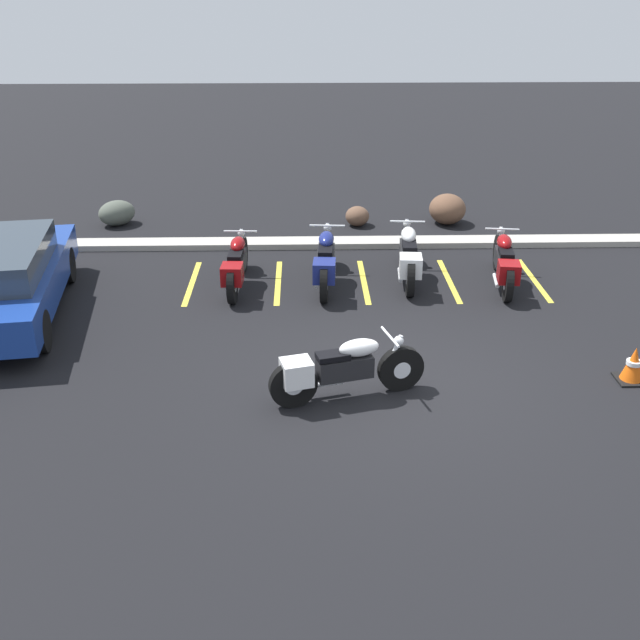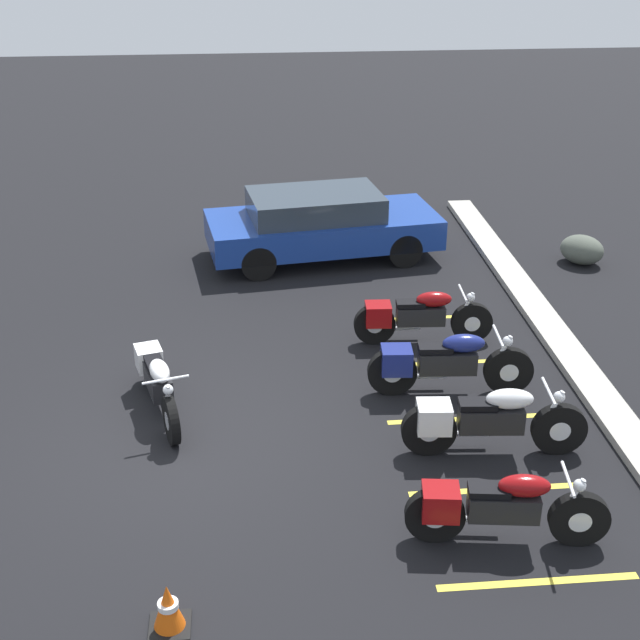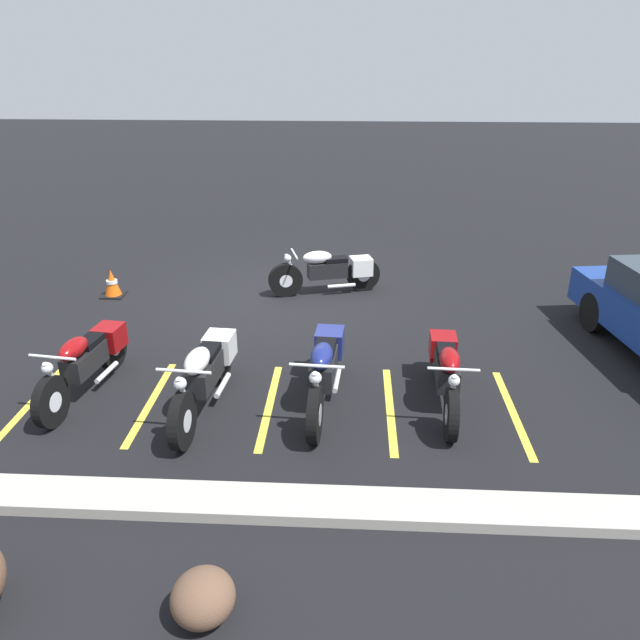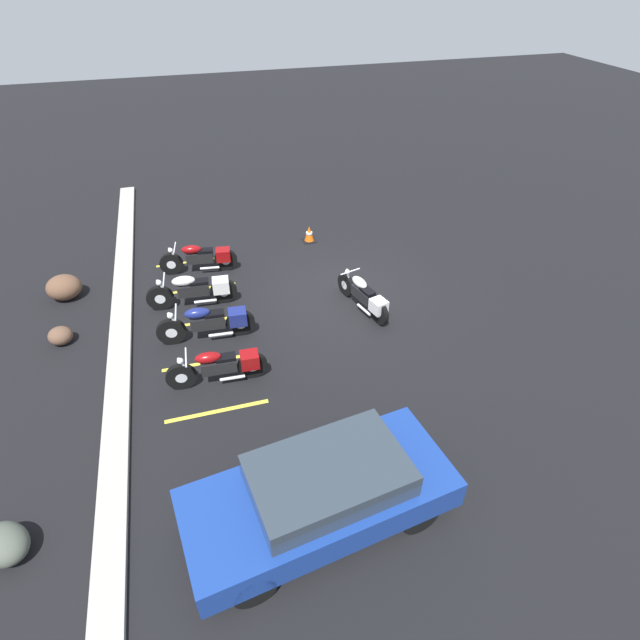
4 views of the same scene
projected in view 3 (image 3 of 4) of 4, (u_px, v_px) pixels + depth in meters
ground at (281, 298)px, 11.52m from camera, size 60.00×60.00×0.00m
motorcycle_white_featured at (331, 270)px, 11.58m from camera, size 2.07×0.84×0.83m
parked_bike_0 at (446, 370)px, 8.00m from camera, size 0.60×2.15×0.85m
parked_bike_1 at (324, 367)px, 8.01m from camera, size 0.65×2.30×0.91m
parked_bike_2 at (206, 372)px, 7.89m from camera, size 0.65×2.30×0.91m
parked_bike_3 at (87, 359)px, 8.26m from camera, size 0.68×2.18×0.86m
concrete_curb at (218, 502)px, 6.26m from camera, size 18.00×0.50×0.12m
landscape_rock_0 at (203, 597)px, 4.99m from camera, size 0.57×0.59×0.43m
traffic_cone at (112, 284)px, 11.51m from camera, size 0.40×0.40×0.51m
stall_line_0 at (513, 412)px, 7.91m from camera, size 0.10×2.10×0.00m
stall_line_1 at (390, 409)px, 7.99m from camera, size 0.10×2.10×0.00m
stall_line_2 at (269, 405)px, 8.06m from camera, size 0.10×2.10×0.00m
stall_line_3 at (151, 402)px, 8.14m from camera, size 0.10×2.10×0.00m
stall_line_4 at (35, 398)px, 8.21m from camera, size 0.10×2.10×0.00m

